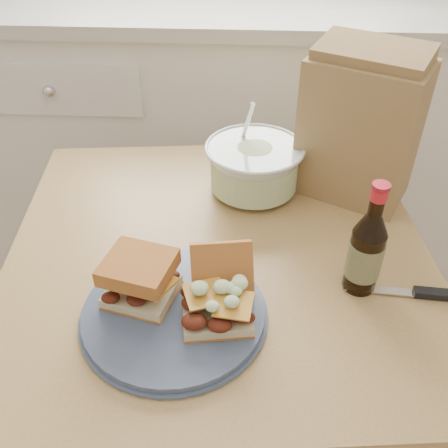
# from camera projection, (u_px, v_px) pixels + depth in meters

# --- Properties ---
(cabinet_run) EXTENTS (2.50, 0.64, 0.94)m
(cabinet_run) POSITION_uv_depth(u_px,v_px,m) (223.00, 130.00, 1.88)
(cabinet_run) COLOR white
(cabinet_run) RESTS_ON ground
(dining_table) EXTENTS (0.92, 0.92, 0.70)m
(dining_table) POSITION_uv_depth(u_px,v_px,m) (219.00, 284.00, 1.07)
(dining_table) COLOR tan
(dining_table) RESTS_ON ground
(plate) EXTENTS (0.31, 0.31, 0.02)m
(plate) POSITION_uv_depth(u_px,v_px,m) (174.00, 313.00, 0.85)
(plate) COLOR #44526E
(plate) RESTS_ON dining_table
(sandwich_left) EXTENTS (0.14, 0.13, 0.08)m
(sandwich_left) POSITION_uv_depth(u_px,v_px,m) (140.00, 278.00, 0.85)
(sandwich_left) COLOR beige
(sandwich_left) RESTS_ON plate
(sandwich_right) EXTENTS (0.13, 0.17, 0.10)m
(sandwich_right) POSITION_uv_depth(u_px,v_px,m) (219.00, 293.00, 0.83)
(sandwich_right) COLOR beige
(sandwich_right) RESTS_ON plate
(coleslaw_bowl) EXTENTS (0.22, 0.22, 0.22)m
(coleslaw_bowl) POSITION_uv_depth(u_px,v_px,m) (254.00, 169.00, 1.13)
(coleslaw_bowl) COLOR silver
(coleslaw_bowl) RESTS_ON dining_table
(beer_bottle) EXTENTS (0.06, 0.06, 0.22)m
(beer_bottle) POSITION_uv_depth(u_px,v_px,m) (366.00, 251.00, 0.87)
(beer_bottle) COLOR black
(beer_bottle) RESTS_ON dining_table
(knife) EXTENTS (0.21, 0.03, 0.01)m
(knife) POSITION_uv_depth(u_px,v_px,m) (422.00, 293.00, 0.90)
(knife) COLOR silver
(knife) RESTS_ON dining_table
(paper_bag) EXTENTS (0.28, 0.24, 0.31)m
(paper_bag) POSITION_uv_depth(u_px,v_px,m) (359.00, 130.00, 1.07)
(paper_bag) COLOR olive
(paper_bag) RESTS_ON dining_table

